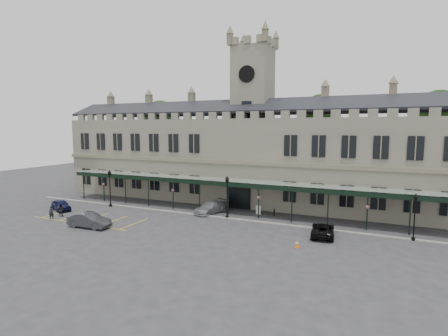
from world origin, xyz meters
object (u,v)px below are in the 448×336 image
at_px(lamp_post_mid, 227,193).
at_px(lamp_post_right, 415,213).
at_px(car_left_b, 89,220).
at_px(person_a, 51,213).
at_px(person_b, 61,210).
at_px(lamp_post_left, 110,185).
at_px(car_left_a, 61,205).
at_px(clock_tower, 253,111).
at_px(car_van, 323,230).
at_px(station_building, 252,158).
at_px(car_taxi, 211,207).
at_px(traffic_cone, 297,244).
at_px(sign_board, 258,210).

relative_size(lamp_post_mid, lamp_post_right, 1.11).
bearing_deg(car_left_b, lamp_post_mid, -54.39).
distance_m(person_a, person_b, 1.48).
height_order(lamp_post_left, car_left_a, lamp_post_left).
height_order(clock_tower, car_van, clock_tower).
bearing_deg(car_left_b, station_building, -32.95).
bearing_deg(lamp_post_left, lamp_post_right, 0.90).
height_order(clock_tower, person_b, clock_tower).
bearing_deg(lamp_post_right, car_left_a, -173.11).
bearing_deg(station_building, car_left_a, -143.58).
bearing_deg(lamp_post_left, car_van, -3.24).
bearing_deg(car_left_b, car_taxi, -42.08).
bearing_deg(lamp_post_left, lamp_post_mid, 2.53).
distance_m(traffic_cone, car_van, 4.67).
height_order(car_taxi, car_van, car_taxi).
xyz_separation_m(station_building, car_left_b, (-11.50, -20.00, -5.67)).
height_order(car_van, person_a, person_a).
bearing_deg(car_taxi, lamp_post_left, -154.59).
bearing_deg(car_van, car_left_a, -2.15).
xyz_separation_m(traffic_cone, person_a, (-28.65, -2.20, 0.50)).
relative_size(lamp_post_left, car_taxi, 1.00).
relative_size(lamp_post_left, car_left_a, 1.25).
xyz_separation_m(traffic_cone, car_van, (1.59, 4.38, 0.33)).
xyz_separation_m(clock_tower, car_taxi, (-2.34, -8.79, -12.37)).
bearing_deg(car_van, lamp_post_right, -171.82).
bearing_deg(clock_tower, lamp_post_left, -146.11).
xyz_separation_m(station_building, person_a, (-18.15, -19.29, -5.65)).
xyz_separation_m(lamp_post_right, car_left_b, (-31.74, -9.49, -1.94)).
bearing_deg(lamp_post_left, clock_tower, 33.89).
relative_size(station_building, lamp_post_right, 13.00).
xyz_separation_m(car_van, person_a, (-30.24, -6.58, 0.17)).
relative_size(clock_tower, lamp_post_left, 4.87).
height_order(lamp_post_mid, person_a, lamp_post_mid).
height_order(clock_tower, person_a, clock_tower).
distance_m(clock_tower, traffic_cone, 23.86).
relative_size(car_left_a, car_left_b, 0.84).
bearing_deg(traffic_cone, clock_tower, 121.44).
relative_size(traffic_cone, car_left_a, 0.16).
height_order(sign_board, car_van, car_van).
bearing_deg(lamp_post_right, traffic_cone, -145.93).
xyz_separation_m(car_left_a, person_b, (2.70, -2.32, 0.11)).
xyz_separation_m(station_building, lamp_post_left, (-16.64, -11.09, -3.45)).
bearing_deg(clock_tower, lamp_post_mid, -86.75).
bearing_deg(lamp_post_left, sign_board, 12.00).
bearing_deg(car_left_a, clock_tower, -28.64).
relative_size(lamp_post_right, car_taxi, 0.91).
height_order(car_left_a, person_b, person_b).
distance_m(car_left_a, person_b, 3.56).
distance_m(sign_board, person_a, 24.83).
bearing_deg(lamp_post_right, car_van, -164.86).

